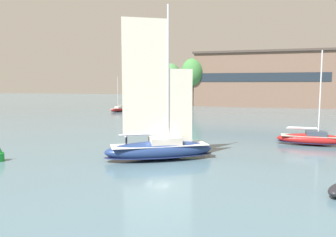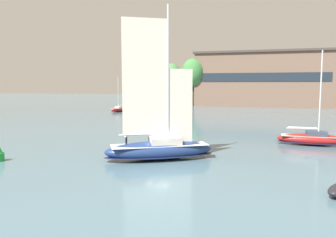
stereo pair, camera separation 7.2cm
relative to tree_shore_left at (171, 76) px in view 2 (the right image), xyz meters
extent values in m
plane|color=slate|center=(21.85, -79.99, -10.43)|extent=(400.00, 400.00, 0.00)
cube|color=brown|center=(31.09, 8.58, -1.41)|extent=(45.54, 16.75, 18.05)
cube|color=#1E2833|center=(31.09, 0.12, -0.51)|extent=(40.99, 0.10, 2.89)
cube|color=#423833|center=(31.09, 8.58, 7.96)|extent=(46.74, 17.95, 0.70)
cylinder|color=brown|center=(0.00, 0.00, -6.41)|extent=(0.64, 0.64, 8.05)
ellipsoid|color=#477F47|center=(0.00, 0.00, 0.05)|extent=(7.24, 7.24, 8.85)
cylinder|color=#4C3828|center=(7.52, 1.69, -5.94)|extent=(0.72, 0.72, 8.99)
ellipsoid|color=#3D7A3D|center=(7.52, 1.69, 1.28)|extent=(8.09, 8.09, 9.89)
ellipsoid|color=navy|center=(21.85, -79.99, -9.48)|extent=(11.29, 8.32, 1.91)
ellipsoid|color=#19234C|center=(21.85, -79.99, -10.01)|extent=(11.40, 8.40, 0.23)
cube|color=silver|center=(21.85, -79.99, -8.93)|extent=(9.87, 7.21, 0.06)
cube|color=beige|center=(22.34, -79.71, -8.50)|extent=(3.82, 3.47, 0.79)
cylinder|color=silver|center=(22.63, -79.54, -1.88)|extent=(0.22, 0.22, 14.02)
cylinder|color=silver|center=(20.44, -80.80, -7.77)|extent=(4.47, 2.68, 0.19)
cube|color=silver|center=(20.61, -80.70, -2.03)|extent=(4.04, 2.34, 11.50)
cube|color=silver|center=(23.78, -78.87, -5.04)|extent=(2.15, 1.25, 7.71)
cylinder|color=#232838|center=(18.74, -81.34, -8.47)|extent=(0.27, 0.27, 0.85)
cylinder|color=silver|center=(18.74, -81.34, -7.72)|extent=(0.46, 0.46, 0.65)
sphere|color=tan|center=(18.74, -81.34, -7.28)|extent=(0.24, 0.24, 0.24)
ellipsoid|color=maroon|center=(37.96, -66.90, -9.71)|extent=(8.58, 2.52, 1.45)
ellipsoid|color=#19234C|center=(37.96, -66.90, -10.11)|extent=(8.67, 2.55, 0.17)
cube|color=#BCB7A8|center=(37.96, -66.90, -9.28)|extent=(7.55, 2.12, 0.06)
cube|color=#333D4C|center=(38.39, -66.91, -8.95)|extent=(2.42, 1.71, 0.60)
cylinder|color=silver|center=(38.65, -66.91, -3.91)|extent=(0.17, 0.17, 10.68)
cylinder|color=silver|center=(36.72, -66.88, -8.39)|extent=(3.85, 0.20, 0.15)
cylinder|color=white|center=(36.72, -66.88, -8.29)|extent=(3.46, 0.28, 0.23)
ellipsoid|color=maroon|center=(-7.00, -27.75, -9.84)|extent=(3.54, 7.25, 1.19)
ellipsoid|color=#19234C|center=(-7.00, -27.75, -10.17)|extent=(3.58, 7.32, 0.14)
cube|color=#BCB7A8|center=(-7.00, -27.75, -9.48)|extent=(3.04, 6.36, 0.06)
cube|color=silver|center=(-7.08, -28.09, -9.21)|extent=(1.79, 2.22, 0.49)
cylinder|color=silver|center=(-7.13, -28.30, -5.09)|extent=(0.14, 0.14, 8.74)
cylinder|color=silver|center=(-6.76, -26.77, -8.76)|extent=(0.85, 3.08, 0.12)
cylinder|color=silver|center=(-6.76, -26.77, -8.67)|extent=(0.85, 2.80, 0.19)
camera|label=1|loc=(32.07, -111.42, -2.72)|focal=35.00mm
camera|label=2|loc=(32.14, -111.40, -2.72)|focal=35.00mm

